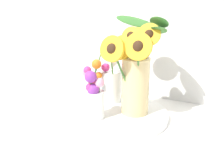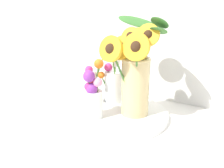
# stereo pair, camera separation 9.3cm
# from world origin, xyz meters

# --- Properties ---
(ground_plane) EXTENTS (6.00, 6.00, 0.00)m
(ground_plane) POSITION_xyz_m (0.00, 0.00, 0.00)
(ground_plane) COLOR silver
(serving_tray) EXTENTS (0.41, 0.41, 0.02)m
(serving_tray) POSITION_xyz_m (0.03, 0.09, 0.01)
(serving_tray) COLOR white
(serving_tray) RESTS_ON ground_plane
(mason_jar_sunflowers) EXTENTS (0.23, 0.22, 0.36)m
(mason_jar_sunflowers) POSITION_xyz_m (0.11, 0.12, 0.18)
(mason_jar_sunflowers) COLOR #D1B77A
(mason_jar_sunflowers) RESTS_ON serving_tray
(vase_small_center) EXTENTS (0.07, 0.07, 0.17)m
(vase_small_center) POSITION_xyz_m (0.00, 0.02, 0.10)
(vase_small_center) COLOR white
(vase_small_center) RESTS_ON serving_tray
(vase_bulb_right) EXTENTS (0.08, 0.12, 0.22)m
(vase_bulb_right) POSITION_xyz_m (-0.08, 0.13, 0.10)
(vase_bulb_right) COLOR white
(vase_bulb_right) RESTS_ON serving_tray
(vase_small_back) EXTENTS (0.09, 0.11, 0.21)m
(vase_small_back) POSITION_xyz_m (-0.02, 0.19, 0.10)
(vase_small_back) COLOR white
(vase_small_back) RESTS_ON serving_tray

